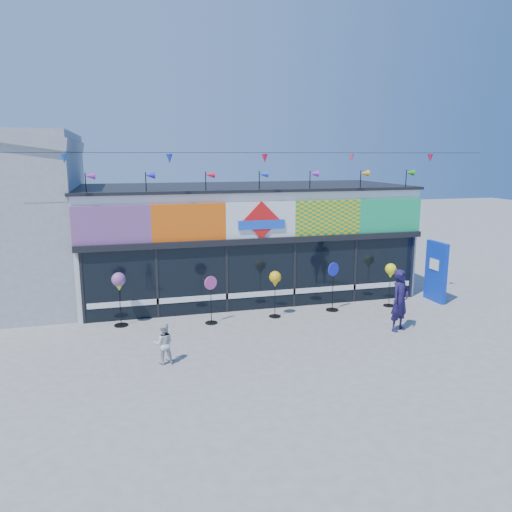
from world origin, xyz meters
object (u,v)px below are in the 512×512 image
object	(u,v)px
spinner_1	(211,299)
spinner_2	(275,280)
blue_sign	(436,272)
spinner_3	(333,285)
child	(164,344)
adult_man	(400,300)
spinner_4	(391,272)
spinner_0	(119,283)

from	to	relation	value
spinner_1	spinner_2	xyz separation A→B (m)	(2.13, 0.10, 0.42)
blue_sign	spinner_3	bearing A→B (deg)	179.61
spinner_2	child	size ratio (longest dim) A/B	1.45
spinner_1	adult_man	size ratio (longest dim) A/B	0.81
spinner_4	spinner_2	bearing A→B (deg)	-178.58
blue_sign	spinner_0	world-z (taller)	blue_sign
spinner_0	spinner_3	size ratio (longest dim) A/B	1.02
spinner_2	spinner_4	xyz separation A→B (m)	(4.24, 0.11, -0.01)
spinner_0	child	world-z (taller)	spinner_0
spinner_2	adult_man	world-z (taller)	adult_man
spinner_0	spinner_4	world-z (taller)	spinner_0
child	spinner_4	bearing A→B (deg)	-154.32
blue_sign	adult_man	bearing A→B (deg)	-141.60
spinner_3	adult_man	bearing A→B (deg)	-63.99
spinner_0	spinner_1	bearing A→B (deg)	-10.25
spinner_2	adult_man	bearing A→B (deg)	-34.11
spinner_2	blue_sign	bearing A→B (deg)	2.39
spinner_0	spinner_4	distance (m)	9.14
spinner_1	spinner_4	bearing A→B (deg)	1.85
spinner_3	adult_man	distance (m)	2.62
adult_man	child	xyz separation A→B (m)	(-7.08, -0.64, -0.41)
blue_sign	spinner_3	xyz separation A→B (m)	(-4.06, -0.10, -0.21)
blue_sign	spinner_4	world-z (taller)	blue_sign
blue_sign	spinner_1	bearing A→B (deg)	-179.38
blue_sign	child	xyz separation A→B (m)	(-9.99, -3.10, -0.56)
adult_man	spinner_2	bearing A→B (deg)	120.50
blue_sign	spinner_2	distance (m)	6.17
spinner_0	child	size ratio (longest dim) A/B	1.60
blue_sign	spinner_2	world-z (taller)	blue_sign
spinner_1	spinner_3	size ratio (longest dim) A/B	0.91
spinner_2	adult_man	distance (m)	3.94
blue_sign	child	world-z (taller)	blue_sign
spinner_2	spinner_4	world-z (taller)	spinner_2
spinner_0	spinner_3	bearing A→B (deg)	-2.01
spinner_0	spinner_2	world-z (taller)	spinner_0
spinner_0	spinner_1	world-z (taller)	spinner_0
blue_sign	adult_man	xyz separation A→B (m)	(-2.91, -2.46, -0.15)
adult_man	child	size ratio (longest dim) A/B	1.77
spinner_2	spinner_0	bearing A→B (deg)	175.34
child	spinner_3	bearing A→B (deg)	-147.58
spinner_1	child	bearing A→B (deg)	-121.65
spinner_1	child	world-z (taller)	spinner_1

